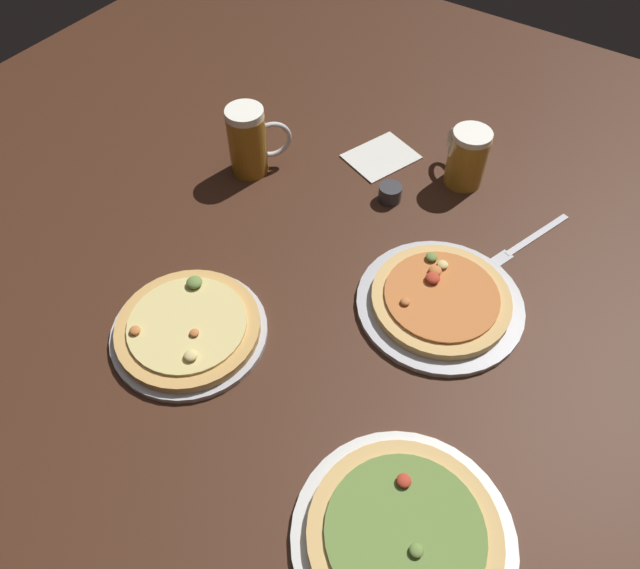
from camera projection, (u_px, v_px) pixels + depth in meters
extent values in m
cube|color=#3D2114|center=(320.00, 296.00, 1.20)|extent=(2.40, 2.40, 0.03)
cylinder|color=#B2B2B7|center=(190.00, 332.00, 1.12)|extent=(0.29, 0.29, 0.01)
cylinder|color=tan|center=(188.00, 328.00, 1.11)|extent=(0.26, 0.26, 0.02)
cylinder|color=#DBC67A|center=(187.00, 324.00, 1.10)|extent=(0.22, 0.22, 0.01)
ellipsoid|color=#C67038|center=(194.00, 333.00, 1.08)|extent=(0.02, 0.02, 0.01)
ellipsoid|color=#C67038|center=(135.00, 330.00, 1.08)|extent=(0.02, 0.02, 0.01)
ellipsoid|color=olive|center=(194.00, 282.00, 1.15)|extent=(0.03, 0.03, 0.02)
ellipsoid|color=#DBC67A|center=(191.00, 355.00, 1.05)|extent=(0.02, 0.02, 0.01)
cylinder|color=#B2B2B7|center=(440.00, 304.00, 1.16)|extent=(0.32, 0.32, 0.01)
cylinder|color=tan|center=(441.00, 299.00, 1.15)|extent=(0.26, 0.26, 0.02)
cylinder|color=#C67038|center=(442.00, 295.00, 1.14)|extent=(0.22, 0.22, 0.01)
ellipsoid|color=olive|center=(432.00, 257.00, 1.19)|extent=(0.02, 0.02, 0.01)
ellipsoid|color=#C67038|center=(405.00, 302.00, 1.12)|extent=(0.02, 0.02, 0.01)
ellipsoid|color=#DBC67A|center=(443.00, 265.00, 1.18)|extent=(0.02, 0.02, 0.01)
ellipsoid|color=#B73823|center=(433.00, 278.00, 1.16)|extent=(0.03, 0.03, 0.01)
ellipsoid|color=#C67038|center=(435.00, 271.00, 1.17)|extent=(0.03, 0.03, 0.01)
cylinder|color=silver|center=(403.00, 538.00, 0.89)|extent=(0.33, 0.33, 0.01)
cylinder|color=tan|center=(404.00, 534.00, 0.88)|extent=(0.28, 0.28, 0.02)
cylinder|color=olive|center=(405.00, 532.00, 0.87)|extent=(0.23, 0.23, 0.01)
ellipsoid|color=#B73823|center=(404.00, 481.00, 0.91)|extent=(0.02, 0.02, 0.01)
ellipsoid|color=olive|center=(416.00, 551.00, 0.85)|extent=(0.02, 0.02, 0.01)
cylinder|color=#9E6619|center=(248.00, 144.00, 1.36)|extent=(0.09, 0.09, 0.15)
cylinder|color=white|center=(244.00, 113.00, 1.30)|extent=(0.08, 0.08, 0.02)
torus|color=silver|center=(272.00, 140.00, 1.37)|extent=(0.07, 0.08, 0.09)
cylinder|color=#B27A23|center=(467.00, 160.00, 1.35)|extent=(0.09, 0.09, 0.12)
cylinder|color=white|center=(473.00, 135.00, 1.29)|extent=(0.09, 0.09, 0.01)
torus|color=silver|center=(456.00, 145.00, 1.38)|extent=(0.07, 0.06, 0.08)
cylinder|color=#333338|center=(390.00, 193.00, 1.34)|extent=(0.05, 0.05, 0.04)
cube|color=silver|center=(381.00, 156.00, 1.44)|extent=(0.17, 0.19, 0.01)
cube|color=silver|center=(537.00, 234.00, 1.28)|extent=(0.07, 0.18, 0.01)
cube|color=silver|center=(502.00, 257.00, 1.24)|extent=(0.04, 0.05, 0.00)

